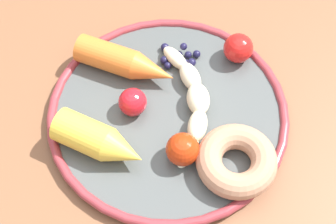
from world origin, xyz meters
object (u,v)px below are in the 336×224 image
at_px(carrot_yellow, 100,141).
at_px(blueberry_pile, 178,57).
at_px(carrot_orange, 126,62).
at_px(tomato_far, 238,48).
at_px(plate, 168,113).
at_px(tomato_near, 183,149).
at_px(tomato_mid, 133,102).
at_px(banana, 192,101).
at_px(dining_table, 193,153).
at_px(donut, 236,161).

bearing_deg(carrot_yellow, blueberry_pile, -151.18).
xyz_separation_m(carrot_orange, blueberry_pile, (-0.07, 0.01, -0.01)).
bearing_deg(carrot_orange, tomato_far, 162.32).
xyz_separation_m(carrot_orange, tomato_far, (-0.15, 0.05, 0.00)).
bearing_deg(plate, blueberry_pile, -125.89).
xyz_separation_m(carrot_yellow, tomato_near, (-0.09, 0.05, -0.00)).
xyz_separation_m(carrot_orange, tomato_near, (-0.01, 0.15, 0.00)).
bearing_deg(blueberry_pile, tomato_near, 64.91).
bearing_deg(tomato_mid, banana, 158.10).
distance_m(dining_table, banana, 0.13).
xyz_separation_m(carrot_orange, carrot_yellow, (0.08, 0.10, 0.00)).
xyz_separation_m(carrot_yellow, tomato_mid, (-0.06, -0.04, -0.00)).
height_order(dining_table, tomato_near, tomato_near).
bearing_deg(donut, carrot_orange, -72.47).
bearing_deg(tomato_far, banana, 24.35).
bearing_deg(banana, dining_table, 86.71).
distance_m(blueberry_pile, tomato_mid, 0.10).
bearing_deg(plate, dining_table, 146.74).
bearing_deg(carrot_orange, blueberry_pile, 168.56).
relative_size(dining_table, carrot_yellow, 9.69).
bearing_deg(tomato_mid, carrot_yellow, 30.89).
distance_m(donut, tomato_far, 0.17).
height_order(donut, blueberry_pile, donut).
bearing_deg(banana, tomato_far, -155.65).
bearing_deg(tomato_near, carrot_yellow, -32.35).
relative_size(banana, carrot_orange, 1.40).
bearing_deg(tomato_far, donut, 58.91).
relative_size(banana, blueberry_pile, 3.16).
relative_size(dining_table, tomato_far, 27.99).
distance_m(plate, tomato_near, 0.07).
height_order(carrot_orange, donut, carrot_orange).
distance_m(dining_table, carrot_yellow, 0.19).
height_order(dining_table, carrot_orange, carrot_orange).
distance_m(carrot_orange, tomato_mid, 0.06).
relative_size(plate, carrot_yellow, 2.68).
height_order(carrot_yellow, tomato_far, carrot_yellow).
bearing_deg(blueberry_pile, carrot_yellow, 28.82).
xyz_separation_m(blueberry_pile, tomato_mid, (0.09, 0.05, 0.01)).
relative_size(plate, donut, 3.20).
bearing_deg(tomato_mid, dining_table, 147.84).
distance_m(dining_table, carrot_orange, 0.18).
xyz_separation_m(carrot_orange, tomato_mid, (0.02, 0.06, -0.00)).
bearing_deg(donut, banana, -86.19).
bearing_deg(tomato_mid, donut, 120.79).
bearing_deg(plate, donut, 109.99).
height_order(plate, carrot_yellow, carrot_yellow).
relative_size(plate, carrot_orange, 2.45).
distance_m(carrot_orange, tomato_near, 0.15).
xyz_separation_m(banana, tomato_mid, (0.07, -0.03, 0.01)).
xyz_separation_m(plate, donut, (-0.04, 0.11, 0.02)).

